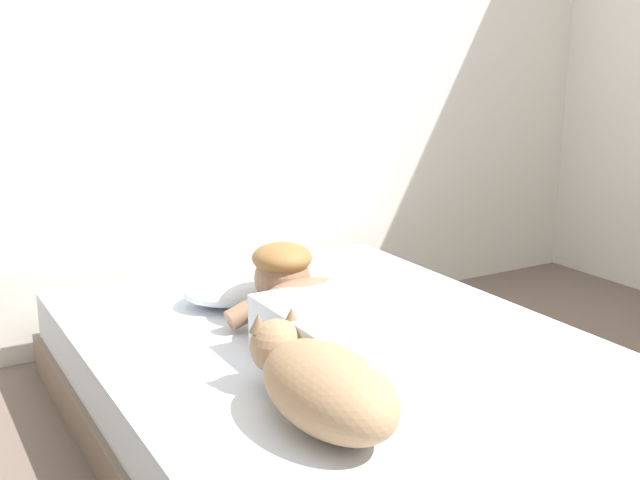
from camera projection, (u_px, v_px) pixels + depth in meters
back_wall at (240, 36)px, 3.29m from camera, size 3.81×0.12×2.50m
bed at (341, 390)px, 2.48m from camera, size 1.51×2.05×0.32m
pillow at (253, 286)px, 2.83m from camera, size 0.52×0.32×0.11m
person_lying at (339, 324)px, 2.30m from camera, size 0.43×0.92×0.27m
dog at (321, 383)px, 1.91m from camera, size 0.26×0.57×0.21m
coffee_cup at (337, 284)px, 2.91m from camera, size 0.12×0.09×0.07m
cell_phone at (307, 342)px, 2.44m from camera, size 0.07×0.14×0.01m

